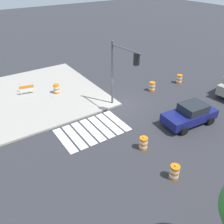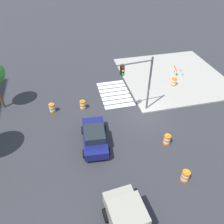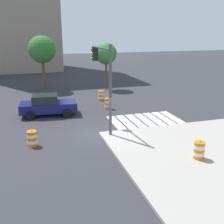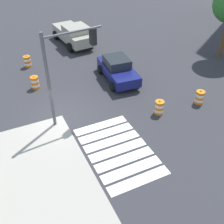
{
  "view_description": "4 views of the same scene",
  "coord_description": "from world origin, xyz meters",
  "px_view_note": "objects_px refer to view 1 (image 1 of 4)",
  "views": [
    {
      "loc": [
        10.85,
        14.76,
        10.67
      ],
      "look_at": [
        2.38,
        2.03,
        1.16
      ],
      "focal_mm": 38.37,
      "sensor_mm": 36.0,
      "label": 1
    },
    {
      "loc": [
        -15.29,
        6.66,
        13.69
      ],
      "look_at": [
        0.14,
        3.03,
        0.7
      ],
      "focal_mm": 35.05,
      "sensor_mm": 36.0,
      "label": 2
    },
    {
      "loc": [
        -4.06,
        -16.27,
        6.51
      ],
      "look_at": [
        1.31,
        1.41,
        0.98
      ],
      "focal_mm": 44.82,
      "sensor_mm": 36.0,
      "label": 3
    },
    {
      "loc": [
        13.28,
        -3.0,
        10.28
      ],
      "look_at": [
        1.6,
        2.61,
        0.65
      ],
      "focal_mm": 44.02,
      "sensor_mm": 36.0,
      "label": 4
    }
  ],
  "objects_px": {
    "traffic_barrel_crosswalk_end": "(143,143)",
    "traffic_barrel_median_near": "(152,87)",
    "sports_car": "(190,114)",
    "traffic_barrel_near_corner": "(179,79)",
    "construction_barricade": "(27,88)",
    "traffic_light_pole": "(122,66)",
    "traffic_barrel_on_sidewalk": "(56,89)",
    "traffic_barrel_median_far": "(174,172)"
  },
  "relations": [
    {
      "from": "traffic_barrel_crosswalk_end",
      "to": "traffic_barrel_on_sidewalk",
      "type": "height_order",
      "value": "traffic_barrel_on_sidewalk"
    },
    {
      "from": "construction_barricade",
      "to": "traffic_light_pole",
      "type": "relative_size",
      "value": 0.25
    },
    {
      "from": "traffic_barrel_median_far",
      "to": "sports_car",
      "type": "bearing_deg",
      "value": -146.82
    },
    {
      "from": "traffic_barrel_on_sidewalk",
      "to": "construction_barricade",
      "type": "bearing_deg",
      "value": -31.5
    },
    {
      "from": "traffic_barrel_crosswalk_end",
      "to": "construction_barricade",
      "type": "height_order",
      "value": "construction_barricade"
    },
    {
      "from": "traffic_barrel_median_far",
      "to": "construction_barricade",
      "type": "height_order",
      "value": "construction_barricade"
    },
    {
      "from": "construction_barricade",
      "to": "traffic_barrel_on_sidewalk",
      "type": "bearing_deg",
      "value": 148.5
    },
    {
      "from": "traffic_barrel_near_corner",
      "to": "traffic_barrel_median_far",
      "type": "bearing_deg",
      "value": 41.76
    },
    {
      "from": "sports_car",
      "to": "construction_barricade",
      "type": "distance_m",
      "value": 14.83
    },
    {
      "from": "traffic_barrel_crosswalk_end",
      "to": "traffic_barrel_on_sidewalk",
      "type": "bearing_deg",
      "value": -80.69
    },
    {
      "from": "traffic_barrel_on_sidewalk",
      "to": "sports_car",
      "type": "bearing_deg",
      "value": 123.11
    },
    {
      "from": "traffic_light_pole",
      "to": "traffic_barrel_on_sidewalk",
      "type": "bearing_deg",
      "value": -58.44
    },
    {
      "from": "traffic_barrel_near_corner",
      "to": "traffic_light_pole",
      "type": "xyz_separation_m",
      "value": [
        8.15,
        0.97,
        3.46
      ]
    },
    {
      "from": "traffic_barrel_median_far",
      "to": "construction_barricade",
      "type": "relative_size",
      "value": 0.74
    },
    {
      "from": "traffic_barrel_near_corner",
      "to": "traffic_barrel_on_sidewalk",
      "type": "distance_m",
      "value": 12.52
    },
    {
      "from": "sports_car",
      "to": "traffic_barrel_median_near",
      "type": "xyz_separation_m",
      "value": [
        -1.36,
        -5.83,
        -0.36
      ]
    },
    {
      "from": "sports_car",
      "to": "traffic_barrel_crosswalk_end",
      "type": "height_order",
      "value": "sports_car"
    },
    {
      "from": "traffic_barrel_median_near",
      "to": "traffic_barrel_near_corner",
      "type": "bearing_deg",
      "value": 176.58
    },
    {
      "from": "traffic_barrel_near_corner",
      "to": "traffic_barrel_median_far",
      "type": "relative_size",
      "value": 1.0
    },
    {
      "from": "traffic_light_pole",
      "to": "traffic_barrel_near_corner",
      "type": "bearing_deg",
      "value": -173.18
    },
    {
      "from": "traffic_barrel_near_corner",
      "to": "traffic_barrel_crosswalk_end",
      "type": "distance_m",
      "value": 11.54
    },
    {
      "from": "sports_car",
      "to": "traffic_barrel_median_far",
      "type": "height_order",
      "value": "sports_car"
    },
    {
      "from": "traffic_barrel_median_near",
      "to": "construction_barricade",
      "type": "xyz_separation_m",
      "value": [
        10.42,
        -5.9,
        0.27
      ]
    },
    {
      "from": "traffic_barrel_near_corner",
      "to": "traffic_barrel_median_far",
      "type": "height_order",
      "value": "same"
    },
    {
      "from": "construction_barricade",
      "to": "traffic_light_pole",
      "type": "xyz_separation_m",
      "value": [
        -5.83,
        7.09,
        3.19
      ]
    },
    {
      "from": "traffic_barrel_crosswalk_end",
      "to": "traffic_barrel_median_near",
      "type": "relative_size",
      "value": 1.0
    },
    {
      "from": "traffic_barrel_crosswalk_end",
      "to": "traffic_barrel_on_sidewalk",
      "type": "relative_size",
      "value": 1.0
    },
    {
      "from": "traffic_light_pole",
      "to": "traffic_barrel_median_near",
      "type": "bearing_deg",
      "value": -165.51
    },
    {
      "from": "sports_car",
      "to": "traffic_barrel_crosswalk_end",
      "type": "distance_m",
      "value": 4.99
    },
    {
      "from": "traffic_barrel_median_near",
      "to": "traffic_barrel_median_far",
      "type": "relative_size",
      "value": 1.0
    },
    {
      "from": "traffic_barrel_median_far",
      "to": "traffic_barrel_on_sidewalk",
      "type": "relative_size",
      "value": 1.0
    },
    {
      "from": "traffic_barrel_on_sidewalk",
      "to": "traffic_barrel_median_near",
      "type": "bearing_deg",
      "value": 151.06
    },
    {
      "from": "sports_car",
      "to": "traffic_barrel_near_corner",
      "type": "height_order",
      "value": "sports_car"
    },
    {
      "from": "traffic_barrel_median_far",
      "to": "traffic_barrel_on_sidewalk",
      "type": "bearing_deg",
      "value": -83.46
    },
    {
      "from": "sports_car",
      "to": "traffic_light_pole",
      "type": "height_order",
      "value": "traffic_light_pole"
    },
    {
      "from": "traffic_barrel_crosswalk_end",
      "to": "traffic_light_pole",
      "type": "xyz_separation_m",
      "value": [
        -1.72,
        -5.01,
        3.46
      ]
    },
    {
      "from": "traffic_light_pole",
      "to": "construction_barricade",
      "type": "bearing_deg",
      "value": -50.58
    },
    {
      "from": "traffic_barrel_median_near",
      "to": "traffic_light_pole",
      "type": "distance_m",
      "value": 5.87
    },
    {
      "from": "traffic_barrel_median_near",
      "to": "traffic_barrel_on_sidewalk",
      "type": "xyz_separation_m",
      "value": [
        8.06,
        -4.46,
        0.15
      ]
    },
    {
      "from": "construction_barricade",
      "to": "traffic_barrel_crosswalk_end",
      "type": "bearing_deg",
      "value": 108.75
    },
    {
      "from": "traffic_barrel_crosswalk_end",
      "to": "traffic_barrel_on_sidewalk",
      "type": "xyz_separation_m",
      "value": [
        1.75,
        -10.66,
        0.15
      ]
    },
    {
      "from": "traffic_barrel_crosswalk_end",
      "to": "traffic_barrel_median_far",
      "type": "bearing_deg",
      "value": 86.48
    }
  ]
}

